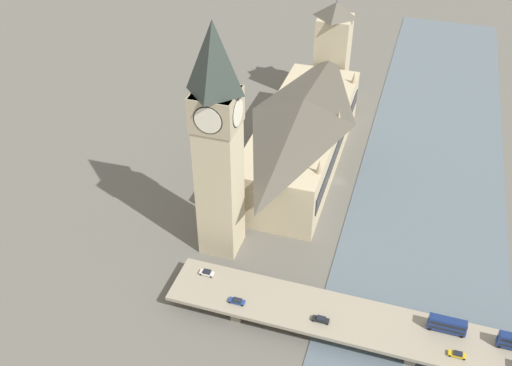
{
  "coord_description": "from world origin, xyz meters",
  "views": [
    {
      "loc": [
        -21.74,
        176.15,
        131.5
      ],
      "look_at": [
        22.9,
        34.46,
        19.12
      ],
      "focal_mm": 40.0,
      "sensor_mm": 36.0,
      "label": 1
    }
  ],
  "objects_px": {
    "clock_tower": "(218,141)",
    "double_decker_bus_mid": "(447,325)",
    "car_southbound_lead": "(207,273)",
    "car_southbound_mid": "(237,301)",
    "road_bridge": "(414,336)",
    "victoria_tower": "(332,53)",
    "car_southbound_tail": "(457,354)",
    "parliament_hall": "(302,132)",
    "car_northbound_mid": "(321,319)"
  },
  "relations": [
    {
      "from": "car_southbound_lead",
      "to": "car_southbound_tail",
      "type": "height_order",
      "value": "car_southbound_lead"
    },
    {
      "from": "car_southbound_mid",
      "to": "victoria_tower",
      "type": "bearing_deg",
      "value": -89.6
    },
    {
      "from": "car_southbound_mid",
      "to": "car_northbound_mid",
      "type": "bearing_deg",
      "value": -178.39
    },
    {
      "from": "parliament_hall",
      "to": "car_southbound_mid",
      "type": "distance_m",
      "value": 81.26
    },
    {
      "from": "double_decker_bus_mid",
      "to": "car_southbound_lead",
      "type": "distance_m",
      "value": 70.18
    },
    {
      "from": "road_bridge",
      "to": "car_southbound_lead",
      "type": "xyz_separation_m",
      "value": [
        62.1,
        -3.65,
        1.73
      ]
    },
    {
      "from": "car_southbound_mid",
      "to": "car_southbound_tail",
      "type": "height_order",
      "value": "car_southbound_mid"
    },
    {
      "from": "double_decker_bus_mid",
      "to": "car_southbound_mid",
      "type": "height_order",
      "value": "double_decker_bus_mid"
    },
    {
      "from": "victoria_tower",
      "to": "car_southbound_tail",
      "type": "bearing_deg",
      "value": 114.5
    },
    {
      "from": "car_southbound_tail",
      "to": "car_southbound_mid",
      "type": "bearing_deg",
      "value": 0.14
    },
    {
      "from": "clock_tower",
      "to": "double_decker_bus_mid",
      "type": "distance_m",
      "value": 81.83
    },
    {
      "from": "car_northbound_mid",
      "to": "car_southbound_tail",
      "type": "distance_m",
      "value": 36.61
    },
    {
      "from": "car_southbound_lead",
      "to": "car_southbound_tail",
      "type": "relative_size",
      "value": 0.97
    },
    {
      "from": "parliament_hall",
      "to": "victoria_tower",
      "type": "height_order",
      "value": "victoria_tower"
    },
    {
      "from": "double_decker_bus_mid",
      "to": "car_southbound_mid",
      "type": "distance_m",
      "value": 58.41
    },
    {
      "from": "road_bridge",
      "to": "car_northbound_mid",
      "type": "xyz_separation_m",
      "value": [
        25.34,
        3.39,
        1.68
      ]
    },
    {
      "from": "car_northbound_mid",
      "to": "car_southbound_lead",
      "type": "bearing_deg",
      "value": -10.84
    },
    {
      "from": "car_southbound_lead",
      "to": "car_southbound_tail",
      "type": "bearing_deg",
      "value": 174.1
    },
    {
      "from": "clock_tower",
      "to": "car_southbound_mid",
      "type": "xyz_separation_m",
      "value": [
        -14.32,
        26.56,
        -35.52
      ]
    },
    {
      "from": "double_decker_bus_mid",
      "to": "car_northbound_mid",
      "type": "relative_size",
      "value": 2.12
    },
    {
      "from": "clock_tower",
      "to": "car_southbound_tail",
      "type": "xyz_separation_m",
      "value": [
        -75.4,
        26.41,
        -35.53
      ]
    },
    {
      "from": "car_southbound_mid",
      "to": "road_bridge",
      "type": "bearing_deg",
      "value": -175.32
    },
    {
      "from": "car_southbound_lead",
      "to": "double_decker_bus_mid",
      "type": "bearing_deg",
      "value": -179.97
    },
    {
      "from": "victoria_tower",
      "to": "car_southbound_tail",
      "type": "relative_size",
      "value": 11.14
    },
    {
      "from": "clock_tower",
      "to": "car_southbound_lead",
      "type": "xyz_separation_m",
      "value": [
        -2.02,
        18.83,
        -35.41
      ]
    },
    {
      "from": "car_northbound_mid",
      "to": "car_southbound_mid",
      "type": "height_order",
      "value": "car_northbound_mid"
    },
    {
      "from": "car_southbound_tail",
      "to": "parliament_hall",
      "type": "bearing_deg",
      "value": -52.46
    },
    {
      "from": "car_northbound_mid",
      "to": "car_southbound_lead",
      "type": "relative_size",
      "value": 1.09
    },
    {
      "from": "clock_tower",
      "to": "victoria_tower",
      "type": "distance_m",
      "value": 111.97
    },
    {
      "from": "double_decker_bus_mid",
      "to": "clock_tower",
      "type": "bearing_deg",
      "value": -14.6
    },
    {
      "from": "victoria_tower",
      "to": "car_southbound_mid",
      "type": "bearing_deg",
      "value": 90.4
    },
    {
      "from": "clock_tower",
      "to": "car_northbound_mid",
      "type": "bearing_deg",
      "value": 146.3
    },
    {
      "from": "road_bridge",
      "to": "car_southbound_mid",
      "type": "xyz_separation_m",
      "value": [
        49.8,
        4.08,
        1.62
      ]
    },
    {
      "from": "victoria_tower",
      "to": "road_bridge",
      "type": "height_order",
      "value": "victoria_tower"
    },
    {
      "from": "car_northbound_mid",
      "to": "car_southbound_mid",
      "type": "xyz_separation_m",
      "value": [
        24.47,
        0.69,
        -0.06
      ]
    },
    {
      "from": "parliament_hall",
      "to": "car_northbound_mid",
      "type": "xyz_separation_m",
      "value": [
        -25.37,
        80.11,
        -8.63
      ]
    },
    {
      "from": "road_bridge",
      "to": "car_northbound_mid",
      "type": "distance_m",
      "value": 25.62
    },
    {
      "from": "victoria_tower",
      "to": "car_southbound_tail",
      "type": "height_order",
      "value": "victoria_tower"
    },
    {
      "from": "car_southbound_mid",
      "to": "car_southbound_tail",
      "type": "distance_m",
      "value": 61.08
    },
    {
      "from": "clock_tower",
      "to": "double_decker_bus_mid",
      "type": "xyz_separation_m",
      "value": [
        -72.18,
        18.8,
        -33.66
      ]
    },
    {
      "from": "road_bridge",
      "to": "car_southbound_lead",
      "type": "distance_m",
      "value": 62.23
    },
    {
      "from": "double_decker_bus_mid",
      "to": "car_northbound_mid",
      "type": "xyz_separation_m",
      "value": [
        33.4,
        7.07,
        -1.8
      ]
    },
    {
      "from": "parliament_hall",
      "to": "victoria_tower",
      "type": "relative_size",
      "value": 1.75
    },
    {
      "from": "clock_tower",
      "to": "car_southbound_lead",
      "type": "height_order",
      "value": "clock_tower"
    },
    {
      "from": "parliament_hall",
      "to": "double_decker_bus_mid",
      "type": "distance_m",
      "value": 93.99
    },
    {
      "from": "car_southbound_mid",
      "to": "car_southbound_tail",
      "type": "bearing_deg",
      "value": -179.86
    },
    {
      "from": "clock_tower",
      "to": "road_bridge",
      "type": "distance_m",
      "value": 77.44
    },
    {
      "from": "clock_tower",
      "to": "victoria_tower",
      "type": "bearing_deg",
      "value": -96.94
    },
    {
      "from": "parliament_hall",
      "to": "car_southbound_lead",
      "type": "xyz_separation_m",
      "value": [
        11.39,
        73.06,
        -8.59
      ]
    },
    {
      "from": "road_bridge",
      "to": "car_southbound_tail",
      "type": "relative_size",
      "value": 31.03
    }
  ]
}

